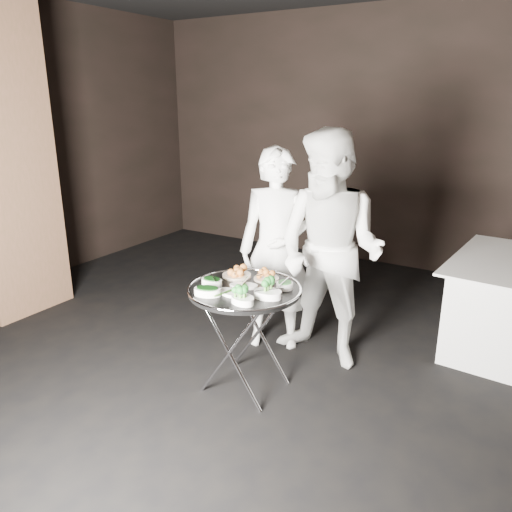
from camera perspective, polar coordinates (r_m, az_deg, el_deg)
The scene contains 16 objects.
floor at distance 3.69m, azimuth -6.32°, elevation -15.50°, with size 6.00×7.00×0.05m, color black.
wall_back at distance 6.27m, azimuth 13.53°, elevation 12.79°, with size 6.00×0.05×3.00m, color black.
tray_stand at distance 3.51m, azimuth -1.28°, elevation -8.95°, with size 0.51×0.43×0.75m.
serving_tray at distance 3.37m, azimuth -1.32°, elevation -3.85°, with size 0.77×0.77×0.04m.
potato_plate_a at distance 3.56m, azimuth -2.22°, elevation -1.88°, with size 0.20×0.20×0.07m.
potato_plate_b at distance 3.50m, azimuth 1.19°, elevation -2.30°, with size 0.18×0.18×0.06m.
greens_bowl at distance 3.35m, azimuth 3.31°, elevation -3.25°, with size 0.12×0.12×0.07m.
asparagus_plate_a at distance 3.37m, azimuth -1.41°, elevation -3.31°, with size 0.22×0.17×0.04m.
asparagus_plate_b at distance 3.26m, azimuth -2.90°, elevation -4.10°, with size 0.22×0.15×0.04m.
spinach_bowl_a at distance 3.42m, azimuth -5.07°, elevation -2.84°, with size 0.16×0.11×0.06m.
spinach_bowl_b at distance 3.25m, azimuth -5.58°, elevation -3.93°, with size 0.20×0.17×0.07m.
broccoli_bowl_a at distance 3.20m, azimuth 1.36°, elevation -4.18°, with size 0.21×0.17×0.08m.
broccoli_bowl_b at distance 3.12m, azimuth -1.54°, elevation -4.85°, with size 0.20×0.17×0.07m.
serving_utensils at distance 3.39m, azimuth -0.47°, elevation -2.59°, with size 0.58×0.42×0.01m.
waiter_left at distance 4.00m, azimuth 2.34°, elevation 0.69°, with size 0.60×0.39×1.64m, color white.
waiter_right at distance 3.75m, azimuth 8.43°, elevation 0.52°, with size 0.87×0.68×1.79m, color white.
Camera 1 is at (1.92, -2.42, 2.00)m, focal length 35.00 mm.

